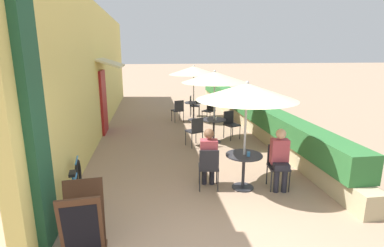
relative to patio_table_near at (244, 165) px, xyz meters
The scene contains 22 objects.
cafe_facade_wall 6.64m from the patio_table_near, 123.01° to the left, with size 0.98×14.94×4.20m.
planter_hedge 5.73m from the patio_table_near, 71.92° to the left, with size 0.60×13.94×1.01m.
patio_table_near is the anchor object (origin of this frame).
patio_umbrella_near 1.47m from the patio_table_near, 75.96° to the right, with size 1.93×1.93×2.18m.
cafe_chair_near_left 0.71m from the patio_table_near, ahead, with size 0.45×0.45×0.87m.
seated_patron_near_left 0.73m from the patio_table_near, 11.28° to the right, with size 0.38×0.44×1.25m.
cafe_chair_near_right 0.71m from the patio_table_near, behind, with size 0.45×0.45×0.87m.
seated_patron_near_right 0.73m from the patio_table_near, 168.72° to the left, with size 0.38×0.44×1.25m.
coffee_cup_near 0.28m from the patio_table_near, 63.66° to the right, with size 0.07×0.07×0.09m.
patio_table_mid 3.16m from the patio_table_near, 88.75° to the left, with size 0.73×0.73×0.72m.
patio_umbrella_mid 3.49m from the patio_table_near, 88.75° to the left, with size 1.93×1.93×2.18m.
cafe_chair_mid_left 2.87m from the patio_table_near, 101.04° to the left, with size 0.53×0.53×0.87m.
cafe_chair_mid_right 3.58m from the patio_table_near, 78.92° to the left, with size 0.53×0.53×0.87m.
coffee_cup_mid 3.08m from the patio_table_near, 87.96° to the left, with size 0.07×0.07×0.09m.
patio_table_far 6.24m from the patio_table_near, 90.86° to the left, with size 0.73×0.73×0.72m.
patio_umbrella_far 6.41m from the patio_table_near, 90.86° to the left, with size 1.93×1.93×2.18m.
cafe_chair_far_left 6.00m from the patio_table_near, 97.13° to the left, with size 0.50×0.50×0.87m.
cafe_chair_far_right 5.83m from the patio_table_near, 85.34° to the left, with size 0.57×0.57×0.87m.
cafe_chair_far_back 6.94m from the patio_table_near, 90.08° to the left, with size 0.48×0.48×0.87m.
coffee_cup_far 6.13m from the patio_table_near, 89.86° to the left, with size 0.07×0.07×0.09m.
bicycle_leaning 3.19m from the patio_table_near, behind, with size 0.30×1.75×0.79m.
menu_board 3.24m from the patio_table_near, 148.79° to the right, with size 0.60×0.68×0.99m.
Camera 1 is at (-0.85, -3.51, 2.74)m, focal length 28.00 mm.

